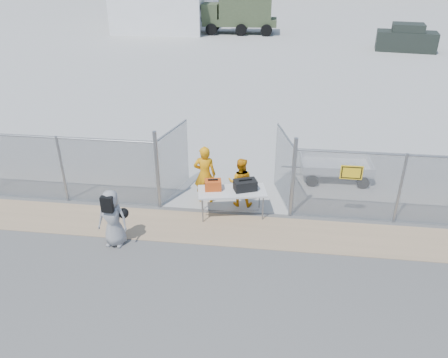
# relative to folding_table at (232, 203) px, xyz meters

# --- Properties ---
(ground) EXTENTS (160.00, 160.00, 0.00)m
(ground) POSITION_rel_folding_table_xyz_m (-0.26, -1.80, -0.42)
(ground) COLOR #414141
(tarmac_inside) EXTENTS (160.00, 80.00, 0.01)m
(tarmac_inside) POSITION_rel_folding_table_xyz_m (-0.26, 40.20, -0.41)
(tarmac_inside) COLOR #ACABA6
(tarmac_inside) RESTS_ON ground
(dirt_strip) EXTENTS (44.00, 1.60, 0.01)m
(dirt_strip) POSITION_rel_folding_table_xyz_m (-0.26, -0.80, -0.41)
(dirt_strip) COLOR tan
(dirt_strip) RESTS_ON ground
(chain_link_fence) EXTENTS (40.00, 0.20, 2.20)m
(chain_link_fence) POSITION_rel_folding_table_xyz_m (-0.26, 0.20, 0.68)
(chain_link_fence) COLOR gray
(chain_link_fence) RESTS_ON ground
(folding_table) EXTENTS (2.10, 1.20, 0.84)m
(folding_table) POSITION_rel_folding_table_xyz_m (0.00, 0.00, 0.00)
(folding_table) COLOR silver
(folding_table) RESTS_ON ground
(orange_bag) EXTENTS (0.53, 0.41, 0.30)m
(orange_bag) POSITION_rel_folding_table_xyz_m (-0.56, -0.00, 0.57)
(orange_bag) COLOR #DA4E17
(orange_bag) RESTS_ON folding_table
(black_duffel) EXTENTS (0.74, 0.59, 0.31)m
(black_duffel) POSITION_rel_folding_table_xyz_m (0.38, 0.09, 0.58)
(black_duffel) COLOR black
(black_duffel) RESTS_ON folding_table
(security_worker_left) EXTENTS (0.71, 0.49, 1.88)m
(security_worker_left) POSITION_rel_folding_table_xyz_m (-0.92, 0.71, 0.52)
(security_worker_left) COLOR orange
(security_worker_left) RESTS_ON ground
(security_worker_right) EXTENTS (0.77, 0.60, 1.57)m
(security_worker_right) POSITION_rel_folding_table_xyz_m (0.19, 0.65, 0.36)
(security_worker_right) COLOR orange
(security_worker_right) RESTS_ON ground
(visitor) EXTENTS (0.82, 0.55, 1.62)m
(visitor) POSITION_rel_folding_table_xyz_m (-2.97, -1.82, 0.39)
(visitor) COLOR gray
(visitor) RESTS_ON ground
(utility_trailer) EXTENTS (3.13, 1.70, 0.74)m
(utility_trailer) POSITION_rel_folding_table_xyz_m (3.29, 2.81, -0.05)
(utility_trailer) COLOR silver
(utility_trailer) RESTS_ON ground
(military_truck) EXTENTS (6.91, 2.69, 3.27)m
(military_truck) POSITION_rel_folding_table_xyz_m (-2.71, 31.80, 1.21)
(military_truck) COLOR #414E30
(military_truck) RESTS_ON ground
(parked_vehicle_near) EXTENTS (4.69, 2.67, 2.00)m
(parked_vehicle_near) POSITION_rel_folding_table_xyz_m (10.86, 25.43, 0.58)
(parked_vehicle_near) COLOR black
(parked_vehicle_near) RESTS_ON ground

